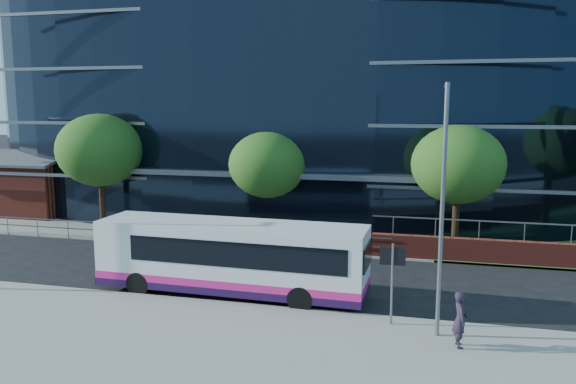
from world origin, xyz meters
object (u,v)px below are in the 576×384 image
(tree_far_c, at_px, (458,165))
(streetlight_east, at_px, (442,204))
(tree_far_a, at_px, (100,150))
(tree_far_b, at_px, (268,165))
(brick_pavilion, at_px, (24,184))
(city_bus, at_px, (233,257))
(street_sign, at_px, (392,267))
(pedestrian, at_px, (460,319))

(tree_far_c, bearing_deg, streetlight_east, -95.11)
(tree_far_a, height_order, tree_far_b, tree_far_a)
(tree_far_b, distance_m, streetlight_east, 14.74)
(brick_pavilion, xyz_separation_m, city_bus, (20.22, -13.21, -0.39))
(tree_far_a, bearing_deg, tree_far_b, 2.86)
(tree_far_b, distance_m, tree_far_c, 10.02)
(tree_far_a, bearing_deg, brick_pavilion, 153.45)
(street_sign, relative_size, streetlight_east, 0.35)
(brick_pavilion, height_order, tree_far_b, tree_far_b)
(streetlight_east, bearing_deg, tree_far_b, 127.63)
(street_sign, xyz_separation_m, tree_far_b, (-7.50, 11.09, 2.06))
(brick_pavilion, relative_size, tree_far_a, 1.23)
(street_sign, bearing_deg, city_bus, 163.34)
(tree_far_a, xyz_separation_m, tree_far_c, (20.00, 0.00, -0.33))
(brick_pavilion, relative_size, tree_far_b, 1.42)
(tree_far_a, distance_m, pedestrian, 23.29)
(tree_far_b, xyz_separation_m, tree_far_c, (10.00, -0.50, 0.33))
(street_sign, height_order, pedestrian, street_sign)
(tree_far_c, bearing_deg, tree_far_b, 177.14)
(street_sign, bearing_deg, tree_far_b, 124.08)
(pedestrian, bearing_deg, tree_far_c, -12.60)
(brick_pavilion, height_order, pedestrian, brick_pavilion)
(tree_far_a, bearing_deg, streetlight_east, -30.46)
(tree_far_b, xyz_separation_m, streetlight_east, (9.00, -11.67, 0.23))
(city_bus, bearing_deg, pedestrian, -19.29)
(tree_far_b, bearing_deg, pedestrian, -52.19)
(brick_pavilion, bearing_deg, tree_far_b, -11.88)
(brick_pavilion, xyz_separation_m, tree_far_a, (9.00, -4.50, 2.92))
(tree_far_a, relative_size, streetlight_east, 0.87)
(brick_pavilion, bearing_deg, streetlight_east, -29.24)
(tree_far_c, xyz_separation_m, pedestrian, (-0.36, -11.92, -3.51))
(streetlight_east, bearing_deg, brick_pavilion, 150.76)
(tree_far_c, height_order, streetlight_east, streetlight_east)
(streetlight_east, distance_m, pedestrian, 3.56)
(city_bus, bearing_deg, tree_far_b, 99.15)
(streetlight_east, height_order, city_bus, streetlight_east)
(tree_far_a, relative_size, tree_far_b, 1.15)
(street_sign, bearing_deg, streetlight_east, -21.36)
(tree_far_a, relative_size, city_bus, 0.64)
(streetlight_east, bearing_deg, tree_far_c, 84.89)
(brick_pavilion, bearing_deg, street_sign, -29.65)
(tree_far_b, bearing_deg, tree_far_c, -2.86)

